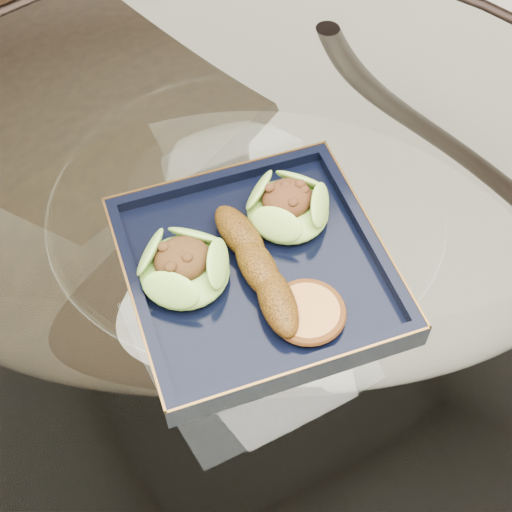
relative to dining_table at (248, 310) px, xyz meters
name	(u,v)px	position (x,y,z in m)	size (l,w,h in m)	color
ground	(251,466)	(0.00, 0.00, -0.60)	(4.00, 4.00, 0.00)	beige
dining_table	(248,310)	(0.00, 0.00, 0.00)	(1.13, 1.13, 0.77)	white
dining_chair	(35,123)	(-0.14, 0.48, -0.01)	(0.55, 0.55, 1.05)	black
navy_plate	(256,272)	(-0.02, -0.06, 0.17)	(0.27, 0.27, 0.02)	black
lettuce_wrap_left	(184,268)	(-0.09, -0.03, 0.20)	(0.09, 0.09, 0.03)	#5B9B2D
lettuce_wrap_right	(288,208)	(0.04, -0.01, 0.20)	(0.09, 0.09, 0.03)	olive
roasted_plantain	(258,267)	(-0.02, -0.07, 0.20)	(0.17, 0.04, 0.03)	#613A0A
crumb_patty	(307,313)	(0.00, -0.13, 0.19)	(0.07, 0.07, 0.01)	#B87E3D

